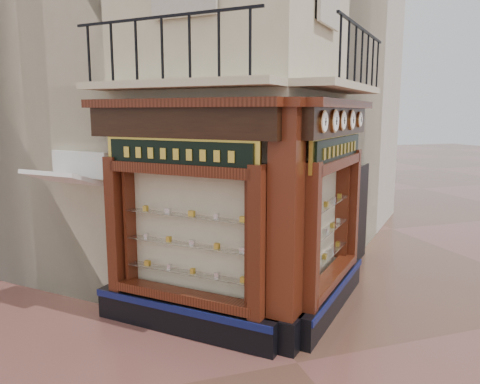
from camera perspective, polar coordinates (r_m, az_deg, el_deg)
name	(u,v)px	position (r m, az deg, el deg)	size (l,w,h in m)	color
ground	(297,363)	(7.62, 6.96, -19.96)	(80.00, 80.00, 0.00)	#543427
main_building	(197,23)	(12.66, -5.27, 19.83)	(8.00, 8.00, 12.00)	beige
neighbour_left	(94,51)	(14.70, -17.42, 16.05)	(8.00, 8.00, 11.00)	beige
neighbour_right	(254,58)	(15.65, 1.77, 16.06)	(8.00, 8.00, 11.00)	beige
shopfront_left	(182,221)	(7.88, -7.05, -3.49)	(2.86, 2.86, 3.98)	black
shopfront_right	(331,210)	(8.86, 11.08, -2.12)	(2.86, 2.86, 3.98)	black
corner_pilaster	(286,231)	(7.31, 5.58, -4.74)	(0.85, 0.85, 3.98)	black
balcony	(264,85)	(8.00, 2.90, 12.93)	(5.94, 2.97, 1.03)	beige
clock_a	(323,122)	(7.35, 10.14, 8.43)	(0.28, 0.28, 0.35)	#BD7F3F
clock_b	(335,121)	(7.97, 11.46, 8.47)	(0.31, 0.31, 0.39)	#BD7F3F
clock_c	(343,121)	(8.48, 12.40, 8.50)	(0.29, 0.29, 0.35)	#BD7F3F
clock_d	(352,120)	(9.14, 13.46, 8.53)	(0.30, 0.30, 0.38)	#BD7F3F
clock_e	(359,120)	(9.79, 14.35, 8.56)	(0.26, 0.26, 0.31)	#BD7F3F
awning	(70,311)	(9.83, -20.02, -13.44)	(1.33, 0.80, 0.08)	silver
signboard_left	(178,154)	(7.64, -7.54, 4.63)	(2.10, 2.10, 0.56)	gold
signboard_right	(338,149)	(8.68, 11.82, 5.11)	(2.21, 2.21, 0.59)	gold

